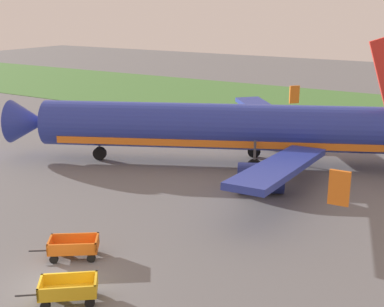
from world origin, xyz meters
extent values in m
plane|color=slate|center=(0.00, 0.00, 0.00)|extent=(220.00, 220.00, 0.00)
cube|color=#477A38|center=(0.00, 49.46, 0.03)|extent=(220.00, 28.00, 0.06)
cylinder|color=#28389E|center=(-2.53, 21.19, 3.15)|extent=(28.72, 16.13, 3.70)
cube|color=orange|center=(-2.53, 21.19, 2.13)|extent=(25.92, 14.69, 0.56)
cone|color=#28389E|center=(-17.46, 14.15, 3.15)|extent=(4.44, 4.64, 3.63)
cube|color=#28389E|center=(4.76, 15.39, 2.48)|extent=(3.33, 13.12, 1.35)
cube|color=orange|center=(9.91, 10.63, 3.43)|extent=(1.11, 0.26, 1.90)
cylinder|color=navy|center=(2.98, 16.28, 1.13)|extent=(3.79, 3.26, 2.10)
cube|color=#28389E|center=(-2.36, 30.50, 2.48)|extent=(11.31, 10.74, 1.35)
cube|color=orange|center=(-2.75, 37.50, 3.43)|extent=(0.89, 0.94, 1.90)
cylinder|color=navy|center=(-2.81, 28.56, 1.13)|extent=(3.79, 3.26, 2.10)
cylinder|color=#4C4C51|center=(-12.03, 16.71, 1.57)|extent=(0.20, 0.20, 2.04)
cylinder|color=black|center=(-12.03, 16.71, 0.55)|extent=(1.19, 0.88, 1.10)
cylinder|color=#4C4C51|center=(0.67, 20.26, 1.57)|extent=(0.20, 0.20, 2.04)
cylinder|color=black|center=(0.67, 20.26, 0.55)|extent=(1.19, 0.88, 1.10)
cylinder|color=#4C4C51|center=(-1.21, 24.24, 1.57)|extent=(0.20, 0.20, 2.04)
cylinder|color=black|center=(-1.21, 24.24, 0.55)|extent=(1.19, 0.88, 1.10)
cube|color=gold|center=(1.48, -0.75, 0.48)|extent=(2.83, 2.65, 0.08)
cube|color=gold|center=(1.88, -1.26, 0.80)|extent=(2.02, 1.64, 0.55)
cube|color=gold|center=(1.07, -0.24, 0.80)|extent=(2.02, 1.64, 0.55)
cube|color=gold|center=(0.54, -1.50, 0.80)|extent=(0.95, 1.16, 0.55)
cube|color=gold|center=(2.42, 0.00, 0.80)|extent=(0.95, 1.16, 0.55)
cylinder|color=#2D2D33|center=(0.07, -1.87, 0.44)|extent=(0.83, 0.69, 0.08)
cylinder|color=black|center=(1.10, -1.77, 0.22)|extent=(0.44, 0.40, 0.44)
cylinder|color=black|center=(0.40, -0.90, 0.22)|extent=(0.44, 0.40, 0.44)
cylinder|color=black|center=(2.56, -0.61, 0.22)|extent=(0.44, 0.40, 0.44)
cylinder|color=black|center=(1.86, 0.27, 0.22)|extent=(0.44, 0.40, 0.44)
cube|color=orange|center=(-1.29, 2.45, 0.48)|extent=(2.85, 2.60, 0.08)
cube|color=orange|center=(-0.91, 1.92, 0.80)|extent=(2.09, 1.54, 0.55)
cube|color=orange|center=(-1.67, 2.98, 0.80)|extent=(2.09, 1.54, 0.55)
cube|color=orange|center=(-2.26, 1.75, 0.80)|extent=(0.90, 1.20, 0.55)
cube|color=orange|center=(-0.31, 3.15, 0.80)|extent=(0.90, 1.20, 0.55)
cylinder|color=#2D2D33|center=(-2.75, 1.40, 0.44)|extent=(0.86, 0.65, 0.08)
cylinder|color=black|center=(-1.72, 1.45, 0.22)|extent=(0.45, 0.39, 0.44)
cylinder|color=black|center=(-2.38, 2.36, 0.22)|extent=(0.45, 0.39, 0.44)
cylinder|color=black|center=(-0.20, 2.54, 0.22)|extent=(0.45, 0.39, 0.44)
cylinder|color=black|center=(-0.85, 3.45, 0.22)|extent=(0.45, 0.39, 0.44)
camera|label=1|loc=(16.72, -15.20, 12.63)|focal=48.59mm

